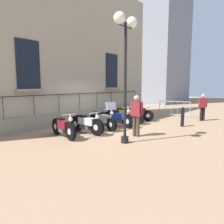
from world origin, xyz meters
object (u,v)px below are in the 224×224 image
bollard (183,117)px  pedestrian_standing (203,106)px  motorcycle_white (86,124)px  motorcycle_blue (118,118)px  motorcycle_silver (103,120)px  crowd_barrier (174,108)px  motorcycle_maroon (63,127)px  motorcycle_yellow (127,115)px  motorcycle_red (139,113)px  lamppost (126,48)px  pedestrian_walking (136,113)px

bollard → pedestrian_standing: 2.51m
motorcycle_white → motorcycle_blue: size_ratio=0.96×
motorcycle_silver → crowd_barrier: motorcycle_silver is taller
motorcycle_silver → motorcycle_maroon: bearing=-93.4°
motorcycle_yellow → motorcycle_red: size_ratio=1.09×
lamppost → pedestrian_standing: size_ratio=2.85×
bollard → motorcycle_yellow: bearing=-159.1°
motorcycle_red → pedestrian_standing: bearing=38.1°
motorcycle_maroon → motorcycle_blue: size_ratio=0.93×
motorcycle_silver → motorcycle_white: bearing=-86.3°
motorcycle_white → motorcycle_yellow: size_ratio=0.95×
motorcycle_blue → pedestrian_walking: pedestrian_walking is taller
pedestrian_standing → pedestrian_walking: bearing=-98.5°
motorcycle_blue → lamppost: lamppost is taller
motorcycle_white → motorcycle_red: 4.41m
motorcycle_red → pedestrian_standing: (2.95, 2.31, 0.45)m
motorcycle_yellow → motorcycle_white: bearing=-87.6°
motorcycle_white → bollard: size_ratio=2.00×
motorcycle_silver → crowd_barrier: (0.94, 6.01, 0.12)m
motorcycle_maroon → pedestrian_walking: size_ratio=1.14×
motorcycle_blue → pedestrian_standing: size_ratio=1.32×
pedestrian_walking → motorcycle_red: bearing=121.5°
motorcycle_silver → motorcycle_blue: bearing=83.3°
motorcycle_red → lamppost: lamppost is taller
motorcycle_maroon → motorcycle_yellow: motorcycle_maroon is taller
pedestrian_standing → motorcycle_red: bearing=-141.9°
motorcycle_maroon → motorcycle_red: 5.48m
motorcycle_white → pedestrian_walking: (1.96, 0.99, 0.54)m
motorcycle_yellow → lamppost: size_ratio=0.47×
motorcycle_white → motorcycle_blue: bearing=88.8°
crowd_barrier → pedestrian_walking: bearing=-79.9°
motorcycle_yellow → motorcycle_silver: bearing=-88.3°
motorcycle_white → pedestrian_standing: pedestrian_standing is taller
motorcycle_maroon → crowd_barrier: crowd_barrier is taller
lamppost → bollard: (0.41, 4.34, -2.90)m
motorcycle_maroon → motorcycle_silver: 2.20m
motorcycle_white → motorcycle_maroon: bearing=-100.8°
bollard → pedestrian_walking: 3.35m
motorcycle_white → motorcycle_silver: bearing=93.7°
motorcycle_white → lamppost: (2.20, -0.10, 2.98)m
motorcycle_maroon → motorcycle_silver: (0.13, 2.20, 0.03)m
pedestrian_standing → motorcycle_yellow: bearing=-130.0°
motorcycle_white → motorcycle_blue: (0.04, 2.12, -0.01)m
motorcycle_white → crowd_barrier: 7.18m
motorcycle_blue → motorcycle_yellow: (-0.18, 1.08, 0.01)m
motorcycle_maroon → motorcycle_yellow: bearing=89.1°
lamppost → pedestrian_standing: 7.29m
motorcycle_silver → bollard: bearing=49.4°
motorcycle_red → motorcycle_maroon: bearing=-90.7°
motorcycle_blue → pedestrian_standing: 5.38m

